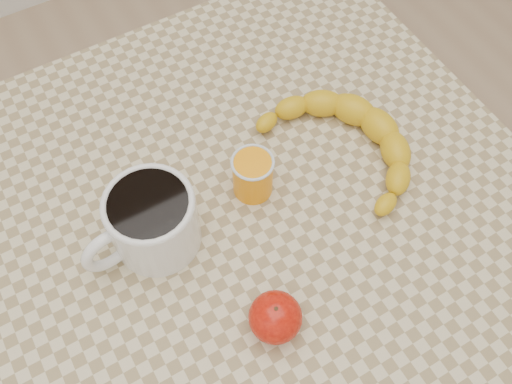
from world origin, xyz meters
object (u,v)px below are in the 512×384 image
coffee_mug (151,221)px  orange_juice_glass (253,175)px  apple (275,317)px  banana (346,143)px  table (256,227)px

coffee_mug → orange_juice_glass: 0.16m
orange_juice_glass → apple: 0.20m
orange_juice_glass → coffee_mug: bearing=-178.2°
banana → apple: bearing=-151.2°
coffee_mug → banana: 0.31m
table → coffee_mug: 0.21m
table → apple: 0.22m
table → coffee_mug: size_ratio=4.68×
table → apple: bearing=-112.7°
banana → orange_juice_glass: bearing=165.8°
table → banana: banana is taller
table → banana: (0.15, 0.00, 0.11)m
coffee_mug → banana: coffee_mug is taller
table → apple: size_ratio=11.65×
apple → banana: size_ratio=0.22×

